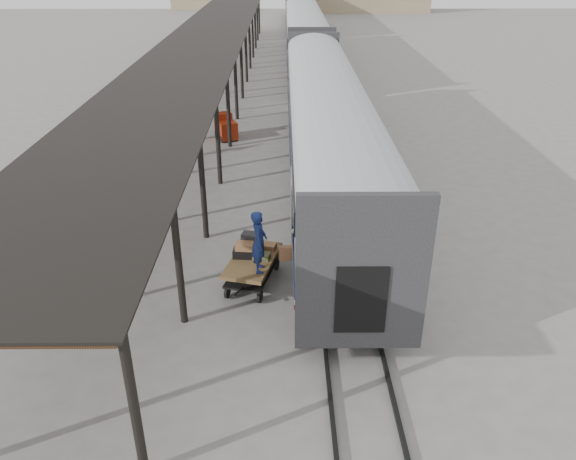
# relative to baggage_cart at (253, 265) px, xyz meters

# --- Properties ---
(ground) EXTENTS (160.00, 160.00, 0.00)m
(ground) POSITION_rel_baggage_cart_xyz_m (-0.47, 0.05, -0.65)
(ground) COLOR slate
(ground) RESTS_ON ground
(train) EXTENTS (3.45, 76.01, 4.01)m
(train) POSITION_rel_baggage_cart_xyz_m (2.72, 33.84, 2.04)
(train) COLOR silver
(train) RESTS_ON ground
(canopy) EXTENTS (4.90, 64.30, 4.15)m
(canopy) POSITION_rel_baggage_cart_xyz_m (-3.87, 24.05, 3.36)
(canopy) COLOR #422B19
(canopy) RESTS_ON ground
(rails) EXTENTS (1.54, 150.00, 0.12)m
(rails) POSITION_rel_baggage_cart_xyz_m (2.73, 34.05, -0.59)
(rails) COLOR black
(rails) RESTS_ON ground
(baggage_cart) EXTENTS (1.81, 2.64, 0.86)m
(baggage_cart) POSITION_rel_baggage_cart_xyz_m (0.00, 0.00, 0.00)
(baggage_cart) COLOR brown
(baggage_cart) RESTS_ON ground
(suitcase_stack) EXTENTS (1.33, 1.19, 0.59)m
(suitcase_stack) POSITION_rel_baggage_cart_xyz_m (-0.05, 0.38, 0.41)
(suitcase_stack) COLOR #313133
(suitcase_stack) RESTS_ON baggage_cart
(luggage_tug) EXTENTS (1.38, 1.71, 1.31)m
(luggage_tug) POSITION_rel_baggage_cart_xyz_m (-2.14, 14.34, -0.05)
(luggage_tug) COLOR maroon
(luggage_tug) RESTS_ON ground
(porter) EXTENTS (0.46, 0.69, 1.88)m
(porter) POSITION_rel_baggage_cart_xyz_m (0.25, -0.65, 1.15)
(porter) COLOR navy
(porter) RESTS_ON baggage_cart
(pedestrian) EXTENTS (1.03, 0.71, 1.63)m
(pedestrian) POSITION_rel_baggage_cart_xyz_m (-3.95, 11.38, 0.16)
(pedestrian) COLOR black
(pedestrian) RESTS_ON ground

